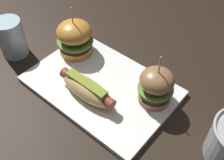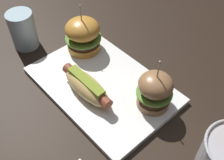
{
  "view_description": "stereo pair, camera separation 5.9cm",
  "coord_description": "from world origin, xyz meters",
  "px_view_note": "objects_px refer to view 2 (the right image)",
  "views": [
    {
      "loc": [
        0.31,
        -0.33,
        0.53
      ],
      "look_at": [
        0.04,
        0.0,
        0.05
      ],
      "focal_mm": 44.34,
      "sensor_mm": 36.0,
      "label": 1
    },
    {
      "loc": [
        0.36,
        -0.29,
        0.53
      ],
      "look_at": [
        0.04,
        0.0,
        0.05
      ],
      "focal_mm": 44.34,
      "sensor_mm": 36.0,
      "label": 2
    }
  ],
  "objects_px": {
    "hot_dog": "(88,87)",
    "water_glass": "(23,30)",
    "platter_main": "(102,85)",
    "slider_right": "(155,91)",
    "slider_left": "(83,35)"
  },
  "relations": [
    {
      "from": "hot_dog",
      "to": "slider_left",
      "type": "height_order",
      "value": "slider_left"
    },
    {
      "from": "slider_left",
      "to": "slider_right",
      "type": "bearing_deg",
      "value": -0.79
    },
    {
      "from": "hot_dog",
      "to": "water_glass",
      "type": "distance_m",
      "value": 0.28
    },
    {
      "from": "hot_dog",
      "to": "water_glass",
      "type": "height_order",
      "value": "water_glass"
    },
    {
      "from": "slider_right",
      "to": "water_glass",
      "type": "bearing_deg",
      "value": -165.72
    },
    {
      "from": "hot_dog",
      "to": "slider_right",
      "type": "relative_size",
      "value": 1.17
    },
    {
      "from": "platter_main",
      "to": "water_glass",
      "type": "relative_size",
      "value": 3.35
    },
    {
      "from": "slider_left",
      "to": "water_glass",
      "type": "bearing_deg",
      "value": -142.6
    },
    {
      "from": "hot_dog",
      "to": "slider_right",
      "type": "height_order",
      "value": "slider_right"
    },
    {
      "from": "platter_main",
      "to": "slider_right",
      "type": "height_order",
      "value": "slider_right"
    },
    {
      "from": "hot_dog",
      "to": "slider_left",
      "type": "relative_size",
      "value": 1.14
    },
    {
      "from": "platter_main",
      "to": "hot_dog",
      "type": "distance_m",
      "value": 0.06
    },
    {
      "from": "slider_left",
      "to": "water_glass",
      "type": "height_order",
      "value": "slider_left"
    },
    {
      "from": "platter_main",
      "to": "hot_dog",
      "type": "height_order",
      "value": "hot_dog"
    },
    {
      "from": "hot_dog",
      "to": "water_glass",
      "type": "relative_size",
      "value": 1.48
    }
  ]
}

